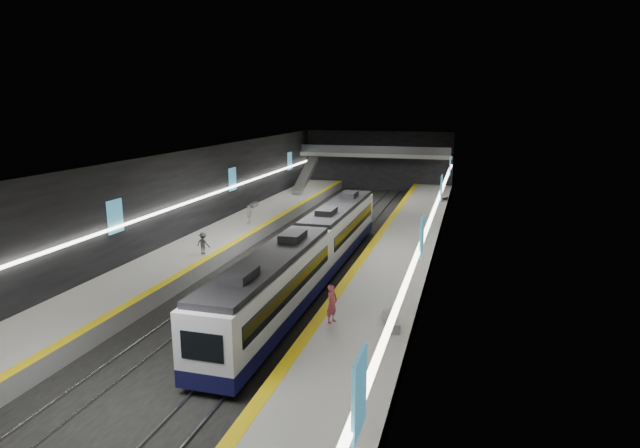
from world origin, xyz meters
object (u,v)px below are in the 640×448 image
(escalator, at_px, (306,175))
(bench_left_far, at_px, (254,205))
(passenger_left_a, at_px, (249,215))
(bench_right_near, at_px, (391,322))
(passenger_right_a, at_px, (332,304))
(train, at_px, (311,251))
(bench_right_far, at_px, (443,199))
(passenger_left_b, at_px, (203,244))

(escalator, distance_m, bench_left_far, 12.13)
(bench_left_far, height_order, passenger_left_a, passenger_left_a)
(bench_right_near, bearing_deg, bench_left_far, 106.68)
(escalator, height_order, bench_left_far, escalator)
(escalator, height_order, passenger_left_a, escalator)
(passenger_right_a, bearing_deg, bench_left_far, 49.15)
(passenger_right_a, bearing_deg, passenger_left_a, 52.71)
(train, xyz_separation_m, passenger_right_a, (3.56, -8.24, -0.22))
(train, bearing_deg, passenger_right_a, -66.62)
(passenger_right_a, bearing_deg, bench_right_near, -64.92)
(bench_right_far, bearing_deg, passenger_left_a, -116.14)
(bench_right_far, bearing_deg, bench_left_far, -136.17)
(bench_right_far, relative_size, passenger_right_a, 0.86)
(bench_right_near, relative_size, passenger_left_b, 1.27)
(train, relative_size, bench_right_far, 17.77)
(escalator, height_order, bench_right_near, escalator)
(passenger_left_b, bearing_deg, escalator, -80.97)
(passenger_left_a, xyz_separation_m, passenger_left_b, (0.82, -10.19, -0.02))
(train, xyz_separation_m, bench_right_near, (6.49, -7.95, -0.94))
(train, xyz_separation_m, passenger_left_a, (-9.32, 11.28, -0.36))
(passenger_left_a, bearing_deg, train, 50.75)
(escalator, bearing_deg, train, -71.96)
(escalator, xyz_separation_m, bench_right_near, (16.49, -38.65, -1.65))
(bench_left_far, bearing_deg, passenger_left_a, -74.84)
(train, height_order, bench_left_far, train)
(escalator, xyz_separation_m, bench_left_far, (-2.00, -11.85, -1.69))
(train, height_order, bench_right_near, train)
(bench_left_far, relative_size, passenger_left_a, 1.01)
(escalator, bearing_deg, passenger_right_a, -70.80)
(passenger_left_a, bearing_deg, bench_left_far, -149.36)
(bench_right_far, relative_size, passenger_left_b, 1.04)
(train, relative_size, bench_left_far, 17.83)
(passenger_right_a, distance_m, passenger_left_a, 23.39)
(escalator, distance_m, bench_right_far, 17.30)
(bench_right_near, xyz_separation_m, passenger_left_b, (-14.99, 9.03, 0.56))
(bench_left_far, relative_size, bench_right_near, 0.82)
(bench_left_far, bearing_deg, bench_right_far, 21.27)
(escalator, distance_m, bench_right_near, 42.05)
(escalator, relative_size, passenger_left_b, 4.93)
(bench_left_far, bearing_deg, train, -61.83)
(train, height_order, passenger_left_a, train)
(train, relative_size, passenger_left_a, 17.99)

